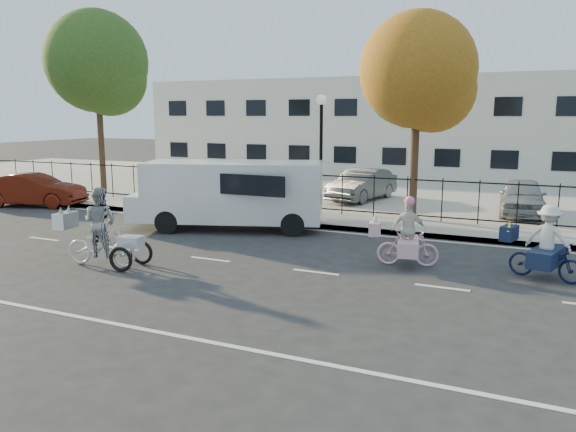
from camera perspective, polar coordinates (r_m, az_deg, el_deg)
The scene contains 21 objects.
ground at distance 15.02m, azimuth -7.89°, elevation -4.40°, with size 120.00×120.00×0.00m, color #333334.
road_markings at distance 15.02m, azimuth -7.89°, elevation -4.38°, with size 60.00×9.52×0.01m, color silver, non-canonical shape.
curb at distance 19.35m, azimuth 0.06°, elevation -0.77°, with size 60.00×0.10×0.15m, color #A8A399.
sidewalk at distance 20.30m, azimuth 1.27°, elevation -0.25°, with size 60.00×2.20×0.15m, color #A8A399.
parking_lot at distance 28.60m, azimuth 8.27°, elevation 2.72°, with size 60.00×15.60×0.15m, color #A8A399.
iron_fence at distance 21.17m, azimuth 2.45°, elevation 2.44°, with size 58.00×0.06×1.50m, color black, non-canonical shape.
building at distance 38.09m, azimuth 12.62°, elevation 8.84°, with size 34.00×10.00×6.00m, color silver.
lamppost at distance 20.43m, azimuth 3.39°, elevation 8.38°, with size 0.36×0.36×4.33m.
street_sign at distance 21.50m, azimuth -2.53°, elevation 3.95°, with size 0.85×0.06×1.80m.
zebra_trike at distance 14.86m, azimuth -18.46°, elevation -1.92°, with size 2.36×1.09×2.01m.
unicorn_bike at distance 14.43m, azimuth 11.98°, elevation -2.43°, with size 1.81×1.29×1.79m.
bull_bike at distance 14.27m, azimuth 24.72°, elevation -3.13°, with size 1.95×1.37×1.76m.
white_van at distance 18.75m, azimuth -5.79°, elevation 2.44°, with size 6.82×3.88×2.25m.
red_sedan at distance 25.68m, azimuth -24.40°, elevation 2.42°, with size 1.44×4.14×1.36m, color #521409.
pedestrian at distance 22.47m, azimuth -12.03°, elevation 3.09°, with size 0.66×0.44×1.82m, color black.
lot_car_a at distance 26.96m, azimuth -8.45°, elevation 3.80°, with size 1.80×4.44×1.29m, color #B3B4BB.
lot_car_b at distance 28.73m, azimuth -9.83°, elevation 4.20°, with size 2.22×4.82×1.34m, color white.
lot_car_c at distance 24.32m, azimuth 7.54°, elevation 3.18°, with size 1.41×4.05×1.34m, color #46484D.
lot_car_d at distance 22.34m, azimuth 22.71°, elevation 1.83°, with size 1.56×3.87×1.32m, color #929699.
tree_west at distance 27.77m, azimuth -18.55°, elevation 14.21°, with size 4.62×4.62×8.48m.
tree_mid at distance 20.05m, azimuth 13.47°, elevation 13.67°, with size 3.95×3.95×7.23m.
Camera 1 is at (7.79, -12.27, 3.77)m, focal length 35.00 mm.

